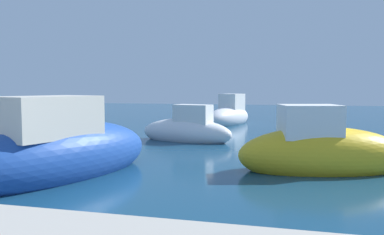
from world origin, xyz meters
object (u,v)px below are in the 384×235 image
object	(u,v)px
moored_boat_5	(187,131)
moored_boat_7	(61,151)
moored_boat_4	(230,115)
moored_boat_0	(321,152)

from	to	relation	value
moored_boat_5	moored_boat_7	world-z (taller)	moored_boat_7
moored_boat_4	moored_boat_7	size ratio (longest dim) A/B	0.80
moored_boat_4	moored_boat_5	size ratio (longest dim) A/B	1.11
moored_boat_4	moored_boat_7	bearing A→B (deg)	9.44
moored_boat_0	moored_boat_7	world-z (taller)	moored_boat_7
moored_boat_0	moored_boat_4	xyz separation A→B (m)	(-3.98, 11.63, 0.00)
moored_boat_5	moored_boat_7	size ratio (longest dim) A/B	0.71
moored_boat_4	moored_boat_7	distance (m)	13.75
moored_boat_4	moored_boat_5	xyz separation A→B (m)	(-0.47, -7.26, -0.09)
moored_boat_0	moored_boat_7	bearing A→B (deg)	-174.81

